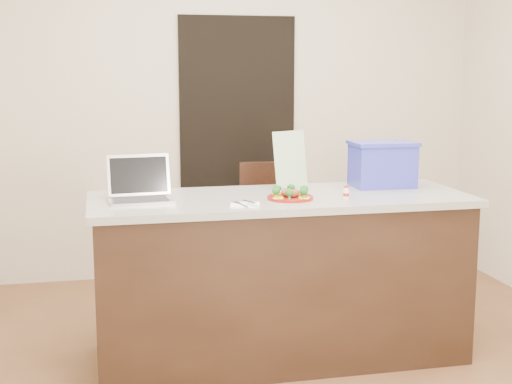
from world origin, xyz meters
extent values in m
plane|color=brown|center=(0.00, 0.00, 0.00)|extent=(4.00, 4.00, 0.00)
plane|color=beige|center=(0.00, 2.00, 1.35)|extent=(4.00, 0.00, 4.00)
cube|color=black|center=(0.10, 1.98, 1.00)|extent=(0.90, 0.02, 2.00)
cube|color=black|center=(0.00, 0.25, 0.44)|extent=(2.00, 0.70, 0.88)
cube|color=beige|center=(0.00, 0.25, 0.90)|extent=(2.06, 0.76, 0.04)
cylinder|color=maroon|center=(0.02, 0.14, 0.93)|extent=(0.25, 0.25, 0.01)
torus|color=maroon|center=(0.02, 0.14, 0.93)|extent=(0.24, 0.24, 0.01)
sphere|color=brown|center=(0.02, 0.14, 0.95)|extent=(0.04, 0.04, 0.04)
sphere|color=brown|center=(0.04, 0.11, 0.95)|extent=(0.04, 0.04, 0.04)
sphere|color=brown|center=(0.05, 0.12, 0.95)|extent=(0.04, 0.04, 0.04)
sphere|color=brown|center=(0.06, 0.14, 0.95)|extent=(0.04, 0.04, 0.04)
sphere|color=brown|center=(0.05, 0.16, 0.95)|extent=(0.04, 0.04, 0.04)
sphere|color=brown|center=(0.03, 0.17, 0.95)|extent=(0.04, 0.04, 0.04)
sphere|color=brown|center=(0.01, 0.17, 0.95)|extent=(0.04, 0.04, 0.04)
sphere|color=brown|center=(-0.01, 0.15, 0.95)|extent=(0.04, 0.04, 0.04)
sphere|color=brown|center=(-0.01, 0.13, 0.95)|extent=(0.04, 0.04, 0.04)
sphere|color=brown|center=(0.00, 0.11, 0.95)|extent=(0.04, 0.04, 0.04)
ellipsoid|color=#124514|center=(-0.03, 0.20, 0.97)|extent=(0.04, 0.04, 0.04)
ellipsoid|color=#124514|center=(-0.06, 0.12, 0.97)|extent=(0.04, 0.04, 0.04)
ellipsoid|color=#124514|center=(0.00, 0.06, 0.97)|extent=(0.04, 0.04, 0.04)
ellipsoid|color=#124514|center=(0.08, 0.08, 0.97)|extent=(0.04, 0.04, 0.04)
ellipsoid|color=#124514|center=(0.11, 0.16, 0.97)|extent=(0.04, 0.04, 0.04)
ellipsoid|color=#124514|center=(0.05, 0.22, 0.97)|extent=(0.04, 0.04, 0.04)
torus|color=yellow|center=(-0.03, 0.22, 0.94)|extent=(0.06, 0.06, 0.01)
torus|color=yellow|center=(-0.06, 0.08, 0.94)|extent=(0.06, 0.06, 0.01)
torus|color=yellow|center=(0.08, 0.06, 0.94)|extent=(0.06, 0.06, 0.01)
torus|color=yellow|center=(0.10, 0.19, 0.94)|extent=(0.06, 0.06, 0.01)
cube|color=white|center=(-0.25, 0.01, 0.92)|extent=(0.18, 0.18, 0.01)
cube|color=silver|center=(-0.27, -0.01, 0.93)|extent=(0.04, 0.14, 0.00)
cube|color=silver|center=(-0.27, 0.06, 0.93)|extent=(0.04, 0.06, 0.00)
cube|color=silver|center=(-0.22, -0.03, 0.93)|extent=(0.05, 0.09, 0.01)
cube|color=silver|center=(-0.22, 0.06, 0.93)|extent=(0.06, 0.11, 0.00)
cylinder|color=white|center=(0.32, 0.09, 0.94)|extent=(0.03, 0.03, 0.05)
cylinder|color=white|center=(0.32, 0.09, 0.97)|extent=(0.02, 0.02, 0.01)
cylinder|color=red|center=(0.32, 0.09, 0.98)|extent=(0.02, 0.02, 0.01)
cylinder|color=red|center=(0.32, 0.09, 0.94)|extent=(0.03, 0.03, 0.02)
cube|color=#B3B2B7|center=(-0.75, 0.23, 0.93)|extent=(0.35, 0.25, 0.01)
cube|color=#B3B2B7|center=(-0.75, 0.35, 1.04)|extent=(0.33, 0.08, 0.22)
cube|color=black|center=(-0.75, 0.34, 1.04)|extent=(0.30, 0.07, 0.19)
cube|color=#2A2A2D|center=(-0.75, 0.22, 0.94)|extent=(0.29, 0.18, 0.00)
cube|color=white|center=(0.12, 0.51, 1.08)|extent=(0.23, 0.14, 0.33)
cube|color=#3137B1|center=(0.66, 0.42, 1.04)|extent=(0.35, 0.25, 0.24)
cube|color=#3137B1|center=(0.66, 0.42, 1.17)|extent=(0.37, 0.27, 0.02)
cube|color=black|center=(0.20, 1.10, 0.46)|extent=(0.47, 0.47, 0.04)
cube|color=black|center=(0.20, 1.29, 0.72)|extent=(0.43, 0.09, 0.49)
cylinder|color=black|center=(0.01, 0.91, 0.23)|extent=(0.04, 0.04, 0.46)
cylinder|color=black|center=(0.38, 0.91, 0.23)|extent=(0.04, 0.04, 0.46)
cylinder|color=black|center=(0.01, 1.28, 0.23)|extent=(0.04, 0.04, 0.46)
cylinder|color=black|center=(0.38, 1.28, 0.23)|extent=(0.04, 0.04, 0.46)
camera|label=1|loc=(-0.95, -3.44, 1.60)|focal=50.00mm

